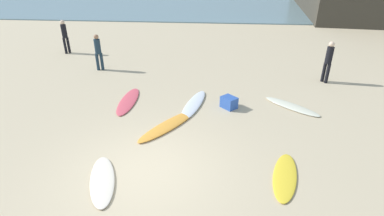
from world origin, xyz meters
TOP-DOWN VIEW (x-y plane):
  - ground_plane at (0.00, 0.00)m, footprint 120.00×120.00m
  - surfboard_0 at (0.23, 2.28)m, footprint 1.89×2.47m
  - surfboard_1 at (4.43, 4.00)m, footprint 1.94×1.80m
  - surfboard_2 at (-1.54, 3.93)m, footprint 0.64×2.37m
  - surfboard_3 at (0.91, 3.83)m, footprint 1.03×2.57m
  - surfboard_4 at (3.47, 0.09)m, footprint 1.01×2.00m
  - surfboard_5 at (-0.94, -0.45)m, footprint 1.19×2.00m
  - beachgoer_near at (6.32, 6.60)m, footprint 0.38×0.38m
  - beachgoer_mid at (-3.84, 7.27)m, footprint 0.37×0.37m
  - beachgoer_far at (-6.65, 9.78)m, footprint 0.39×0.39m
  - beach_cooler at (2.18, 3.78)m, footprint 0.66×0.66m

SIDE VIEW (x-z plane):
  - ground_plane at x=0.00m, z-range 0.00..0.00m
  - surfboard_4 at x=3.47m, z-range 0.00..0.06m
  - surfboard_2 at x=-1.54m, z-range 0.00..0.07m
  - surfboard_5 at x=-0.94m, z-range 0.00..0.07m
  - surfboard_1 at x=4.43m, z-range 0.00..0.07m
  - surfboard_0 at x=0.23m, z-range 0.00..0.08m
  - surfboard_3 at x=0.91m, z-range 0.00..0.09m
  - beach_cooler at x=2.18m, z-range 0.00..0.41m
  - beachgoer_mid at x=-3.84m, z-range 0.09..1.78m
  - beachgoer_near at x=6.32m, z-range 0.11..1.87m
  - beachgoer_far at x=-6.65m, z-range 0.11..1.93m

